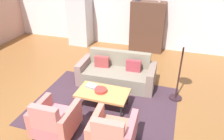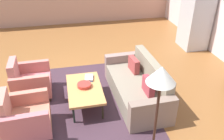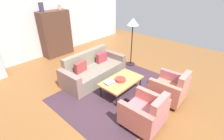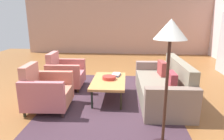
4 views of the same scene
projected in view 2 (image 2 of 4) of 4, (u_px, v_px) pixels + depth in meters
ground_plane at (79, 92)px, 5.51m from camera, size 11.68×11.68×0.00m
area_rug at (88, 103)px, 5.13m from camera, size 3.40×2.60×0.01m
couch at (139, 86)px, 5.20m from camera, size 2.13×0.97×0.86m
coffee_table at (85, 89)px, 4.94m from camera, size 1.20×0.70×0.42m
armchair_left at (29, 82)px, 5.25m from camera, size 0.82×0.82×0.88m
armchair_right at (23, 118)px, 4.23m from camera, size 0.84×0.84×0.88m
fruit_bowl at (84, 85)px, 4.94m from camera, size 0.29×0.29×0.07m
book_stack at (89, 78)px, 5.21m from camera, size 0.30×0.22×0.05m
refrigerator at (196, 18)px, 7.24m from camera, size 0.80×0.73×1.85m
floor_lamp at (160, 85)px, 3.18m from camera, size 0.40×0.40×1.72m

